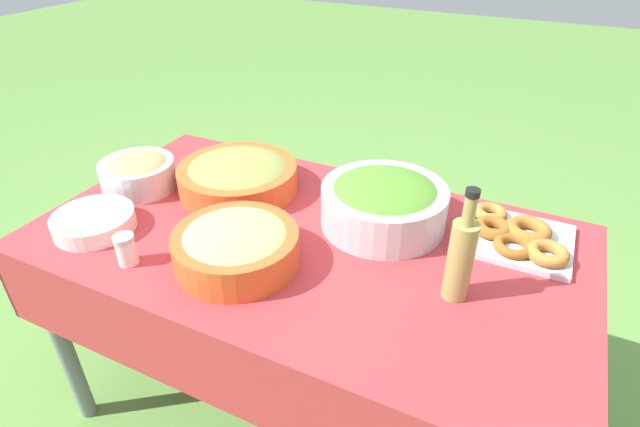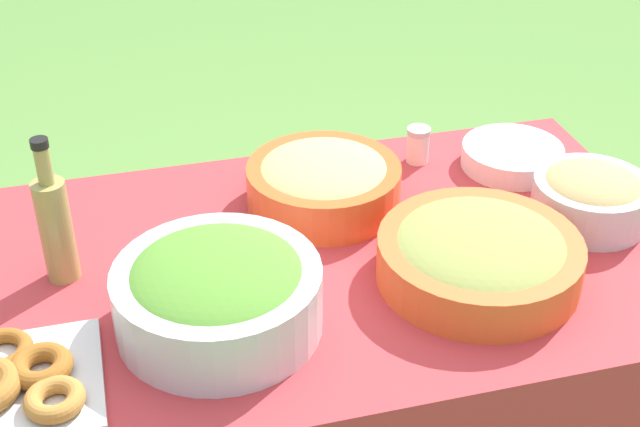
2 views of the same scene
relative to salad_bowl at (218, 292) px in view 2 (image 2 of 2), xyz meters
The scene contains 9 objects.
picnic_table 0.27m from the salad_bowl, 42.10° to the left, with size 1.44×0.80×0.71m.
salad_bowl is the anchor object (origin of this frame).
pasta_bowl 0.41m from the salad_bowl, 50.60° to the left, with size 0.31×0.31×0.11m.
donut_platter 0.35m from the salad_bowl, 169.04° to the right, with size 0.29×0.25×0.05m.
plate_stack 0.78m from the salad_bowl, 27.79° to the left, with size 0.21×0.21×0.05m.
olive_oil_bottle 0.32m from the salad_bowl, 140.11° to the left, with size 0.06×0.06×0.28m.
bread_bowl 0.76m from the salad_bowl, 10.19° to the left, with size 0.22×0.22×0.11m.
olive_bowl 0.46m from the salad_bowl, ahead, with size 0.36×0.36×0.10m.
salt_shaker 0.67m from the salad_bowl, 40.92° to the left, with size 0.05×0.05×0.08m.
Camera 2 is at (-0.29, -1.28, 1.67)m, focal length 50.00 mm.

